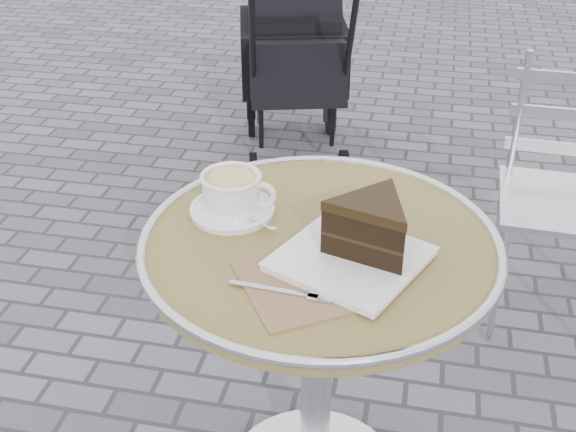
% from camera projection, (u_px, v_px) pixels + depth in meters
% --- Properties ---
extents(cafe_table, '(0.72, 0.72, 0.74)m').
position_uv_depth(cafe_table, '(318.00, 305.00, 1.51)').
color(cafe_table, silver).
rests_on(cafe_table, ground).
extents(cappuccino_set, '(0.19, 0.17, 0.09)m').
position_uv_depth(cappuccino_set, '(233.00, 197.00, 1.49)').
color(cappuccino_set, white).
rests_on(cappuccino_set, cafe_table).
extents(cake_plate_set, '(0.39, 0.39, 0.13)m').
position_uv_depth(cake_plate_set, '(365.00, 234.00, 1.33)').
color(cake_plate_set, '#8C664D').
rests_on(cake_plate_set, cafe_table).
extents(bistro_chair, '(0.39, 0.39, 0.83)m').
position_uv_depth(bistro_chair, '(568.00, 164.00, 2.17)').
color(bistro_chair, silver).
rests_on(bistro_chair, ground).
extents(baby_stroller, '(0.63, 0.99, 0.95)m').
position_uv_depth(baby_stroller, '(294.00, 66.00, 3.16)').
color(baby_stroller, black).
rests_on(baby_stroller, ground).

